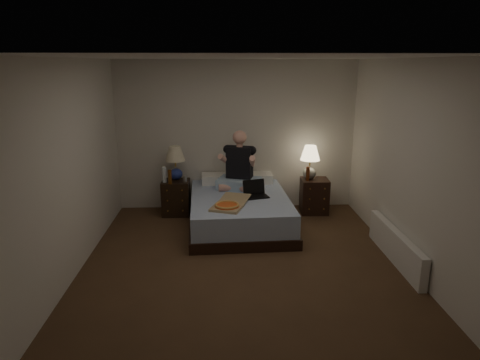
{
  "coord_description": "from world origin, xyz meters",
  "views": [
    {
      "loc": [
        -0.27,
        -4.88,
        2.45
      ],
      "look_at": [
        0.0,
        0.9,
        0.85
      ],
      "focal_mm": 32.0,
      "sensor_mm": 36.0,
      "label": 1
    }
  ],
  "objects_px": {
    "lamp_left": "(175,163)",
    "pizza_box": "(227,206)",
    "bed": "(240,211)",
    "nightstand_left": "(176,198)",
    "laptop": "(256,189)",
    "beer_bottle_right": "(308,174)",
    "lamp_right": "(310,162)",
    "beer_bottle_left": "(170,177)",
    "nightstand_right": "(314,196)",
    "water_bottle": "(164,175)",
    "radiator": "(396,246)",
    "soda_can": "(185,179)",
    "person": "(239,160)"
  },
  "relations": [
    {
      "from": "laptop",
      "to": "nightstand_right",
      "type": "bearing_deg",
      "value": 16.03
    },
    {
      "from": "nightstand_left",
      "to": "nightstand_right",
      "type": "height_order",
      "value": "nightstand_right"
    },
    {
      "from": "beer_bottle_right",
      "to": "laptop",
      "type": "bearing_deg",
      "value": -147.67
    },
    {
      "from": "beer_bottle_right",
      "to": "lamp_right",
      "type": "bearing_deg",
      "value": 66.47
    },
    {
      "from": "water_bottle",
      "to": "beer_bottle_left",
      "type": "xyz_separation_m",
      "value": [
        0.1,
        -0.1,
        -0.01
      ]
    },
    {
      "from": "nightstand_left",
      "to": "lamp_right",
      "type": "relative_size",
      "value": 1.03
    },
    {
      "from": "soda_can",
      "to": "pizza_box",
      "type": "height_order",
      "value": "soda_can"
    },
    {
      "from": "bed",
      "to": "water_bottle",
      "type": "xyz_separation_m",
      "value": [
        -1.19,
        0.51,
        0.46
      ]
    },
    {
      "from": "lamp_left",
      "to": "radiator",
      "type": "bearing_deg",
      "value": -33.77
    },
    {
      "from": "bed",
      "to": "nightstand_right",
      "type": "height_order",
      "value": "nightstand_right"
    },
    {
      "from": "lamp_left",
      "to": "pizza_box",
      "type": "distance_m",
      "value": 1.52
    },
    {
      "from": "beer_bottle_right",
      "to": "pizza_box",
      "type": "height_order",
      "value": "beer_bottle_right"
    },
    {
      "from": "radiator",
      "to": "bed",
      "type": "bearing_deg",
      "value": 145.83
    },
    {
      "from": "bed",
      "to": "person",
      "type": "distance_m",
      "value": 0.82
    },
    {
      "from": "nightstand_right",
      "to": "water_bottle",
      "type": "bearing_deg",
      "value": -176.34
    },
    {
      "from": "nightstand_right",
      "to": "nightstand_left",
      "type": "bearing_deg",
      "value": -178.21
    },
    {
      "from": "beer_bottle_left",
      "to": "pizza_box",
      "type": "xyz_separation_m",
      "value": [
        0.89,
        -0.98,
        -0.17
      ]
    },
    {
      "from": "water_bottle",
      "to": "bed",
      "type": "bearing_deg",
      "value": -23.03
    },
    {
      "from": "nightstand_right",
      "to": "lamp_left",
      "type": "relative_size",
      "value": 1.03
    },
    {
      "from": "water_bottle",
      "to": "pizza_box",
      "type": "xyz_separation_m",
      "value": [
        0.99,
        -1.08,
        -0.18
      ]
    },
    {
      "from": "beer_bottle_right",
      "to": "nightstand_right",
      "type": "bearing_deg",
      "value": 27.22
    },
    {
      "from": "laptop",
      "to": "pizza_box",
      "type": "relative_size",
      "value": 0.45
    },
    {
      "from": "soda_can",
      "to": "beer_bottle_right",
      "type": "distance_m",
      "value": 2.0
    },
    {
      "from": "beer_bottle_left",
      "to": "nightstand_right",
      "type": "bearing_deg",
      "value": 3.92
    },
    {
      "from": "pizza_box",
      "to": "lamp_left",
      "type": "bearing_deg",
      "value": 142.85
    },
    {
      "from": "lamp_right",
      "to": "pizza_box",
      "type": "distance_m",
      "value": 1.86
    },
    {
      "from": "nightstand_right",
      "to": "soda_can",
      "type": "relative_size",
      "value": 5.77
    },
    {
      "from": "lamp_left",
      "to": "water_bottle",
      "type": "distance_m",
      "value": 0.28
    },
    {
      "from": "water_bottle",
      "to": "soda_can",
      "type": "xyz_separation_m",
      "value": [
        0.33,
        0.01,
        -0.07
      ]
    },
    {
      "from": "bed",
      "to": "water_bottle",
      "type": "height_order",
      "value": "water_bottle"
    },
    {
      "from": "beer_bottle_left",
      "to": "radiator",
      "type": "bearing_deg",
      "value": -29.56
    },
    {
      "from": "nightstand_left",
      "to": "beer_bottle_left",
      "type": "bearing_deg",
      "value": -108.72
    },
    {
      "from": "person",
      "to": "beer_bottle_left",
      "type": "bearing_deg",
      "value": -161.59
    },
    {
      "from": "lamp_left",
      "to": "laptop",
      "type": "distance_m",
      "value": 1.49
    },
    {
      "from": "beer_bottle_left",
      "to": "beer_bottle_right",
      "type": "relative_size",
      "value": 1.0
    },
    {
      "from": "water_bottle",
      "to": "laptop",
      "type": "distance_m",
      "value": 1.55
    },
    {
      "from": "lamp_right",
      "to": "beer_bottle_left",
      "type": "relative_size",
      "value": 2.43
    },
    {
      "from": "bed",
      "to": "lamp_left",
      "type": "xyz_separation_m",
      "value": [
        -1.02,
        0.66,
        0.61
      ]
    },
    {
      "from": "lamp_right",
      "to": "soda_can",
      "type": "bearing_deg",
      "value": -177.2
    },
    {
      "from": "soda_can",
      "to": "beer_bottle_right",
      "type": "bearing_deg",
      "value": -0.47
    },
    {
      "from": "bed",
      "to": "nightstand_left",
      "type": "bearing_deg",
      "value": 147.66
    },
    {
      "from": "bed",
      "to": "beer_bottle_left",
      "type": "xyz_separation_m",
      "value": [
        -1.09,
        0.4,
        0.45
      ]
    },
    {
      "from": "lamp_left",
      "to": "pizza_box",
      "type": "xyz_separation_m",
      "value": [
        0.82,
        -1.24,
        -0.33
      ]
    },
    {
      "from": "lamp_left",
      "to": "water_bottle",
      "type": "height_order",
      "value": "lamp_left"
    },
    {
      "from": "nightstand_right",
      "to": "lamp_right",
      "type": "bearing_deg",
      "value": 155.27
    },
    {
      "from": "lamp_left",
      "to": "pizza_box",
      "type": "bearing_deg",
      "value": -56.48
    },
    {
      "from": "beer_bottle_left",
      "to": "laptop",
      "type": "relative_size",
      "value": 0.68
    },
    {
      "from": "soda_can",
      "to": "laptop",
      "type": "distance_m",
      "value": 1.25
    },
    {
      "from": "nightstand_right",
      "to": "beer_bottle_right",
      "type": "xyz_separation_m",
      "value": [
        -0.14,
        -0.07,
        0.4
      ]
    },
    {
      "from": "bed",
      "to": "lamp_left",
      "type": "relative_size",
      "value": 3.47
    }
  ]
}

